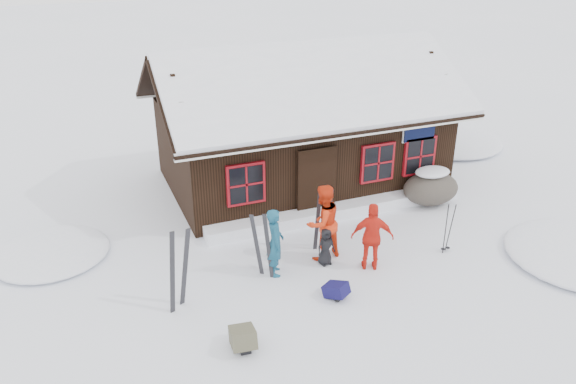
# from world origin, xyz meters

# --- Properties ---
(ground) EXTENTS (120.00, 120.00, 0.00)m
(ground) POSITION_xyz_m (0.00, 0.00, 0.00)
(ground) COLOR white
(ground) RESTS_ON ground
(mountain_hut) EXTENTS (8.90, 6.09, 4.42)m
(mountain_hut) POSITION_xyz_m (1.50, 4.98, 1.58)
(mountain_hut) COLOR black
(mountain_hut) RESTS_ON ground
(snow_drift) EXTENTS (7.60, 0.60, 0.35)m
(snow_drift) POSITION_xyz_m (1.50, 2.25, 0.17)
(snow_drift) COLOR white
(snow_drift) RESTS_ON ground
(snow_mounds) EXTENTS (20.60, 13.20, 0.48)m
(snow_mounds) POSITION_xyz_m (1.65, 1.86, 0.00)
(snow_mounds) COLOR white
(snow_mounds) RESTS_ON ground
(skier_teal) EXTENTS (0.54, 0.69, 1.66)m
(skier_teal) POSITION_xyz_m (-1.15, 0.20, 0.83)
(skier_teal) COLOR navy
(skier_teal) RESTS_ON ground
(skier_orange_left) EXTENTS (1.09, 0.95, 1.92)m
(skier_orange_left) POSITION_xyz_m (0.16, 0.43, 0.96)
(skier_orange_left) COLOR red
(skier_orange_left) RESTS_ON ground
(skier_orange_right) EXTENTS (1.07, 0.81, 1.69)m
(skier_orange_right) POSITION_xyz_m (1.01, -0.44, 0.84)
(skier_orange_right) COLOR red
(skier_orange_right) RESTS_ON ground
(skier_crouched) EXTENTS (0.50, 0.36, 0.95)m
(skier_crouched) POSITION_xyz_m (0.11, 0.13, 0.47)
(skier_crouched) COLOR black
(skier_crouched) RESTS_ON ground
(boulder) EXTENTS (1.70, 1.27, 0.99)m
(boulder) POSITION_xyz_m (4.38, 1.99, 0.50)
(boulder) COLOR #504940
(boulder) RESTS_ON ground
(ski_pair_left) EXTENTS (0.62, 0.28, 1.85)m
(ski_pair_left) POSITION_xyz_m (-3.46, -0.22, 0.88)
(ski_pair_left) COLOR black
(ski_pair_left) RESTS_ON ground
(ski_pair_mid) EXTENTS (0.47, 0.33, 1.63)m
(ski_pair_mid) POSITION_xyz_m (-1.45, 0.23, 0.77)
(ski_pair_mid) COLOR black
(ski_pair_mid) RESTS_ON ground
(ski_pair_right) EXTENTS (0.49, 0.15, 1.66)m
(ski_pair_right) POSITION_xyz_m (0.36, 0.85, 0.78)
(ski_pair_right) COLOR black
(ski_pair_right) RESTS_ON ground
(ski_poles) EXTENTS (0.24, 0.12, 1.34)m
(ski_poles) POSITION_xyz_m (3.14, -0.47, 0.63)
(ski_poles) COLOR black
(ski_poles) RESTS_ON ground
(backpack_blue) EXTENTS (0.58, 0.62, 0.27)m
(backpack_blue) POSITION_xyz_m (-0.28, -1.20, 0.14)
(backpack_blue) COLOR #120F42
(backpack_blue) RESTS_ON ground
(backpack_olive) EXTENTS (0.55, 0.68, 0.34)m
(backpack_olive) POSITION_xyz_m (-2.66, -2.00, 0.17)
(backpack_olive) COLOR #4D4B37
(backpack_olive) RESTS_ON ground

